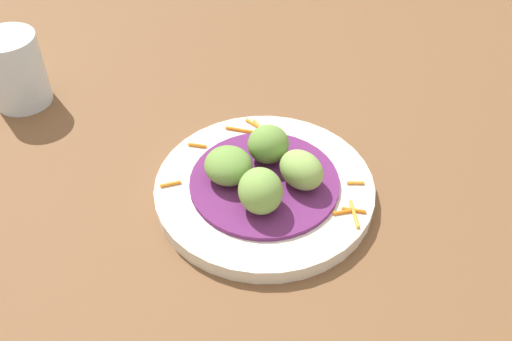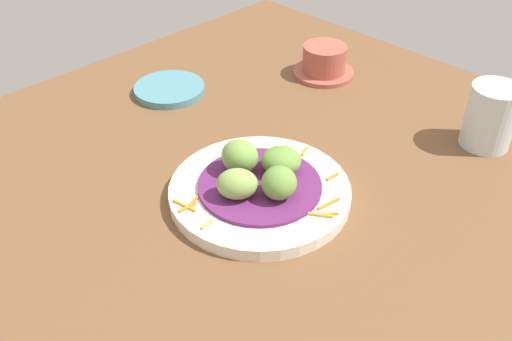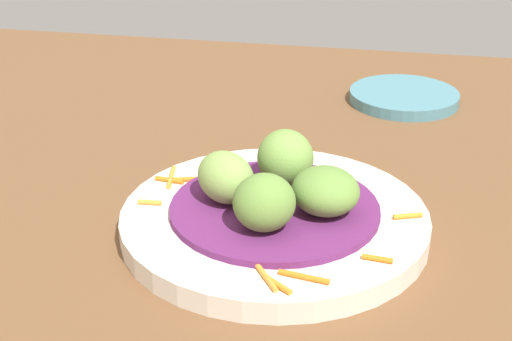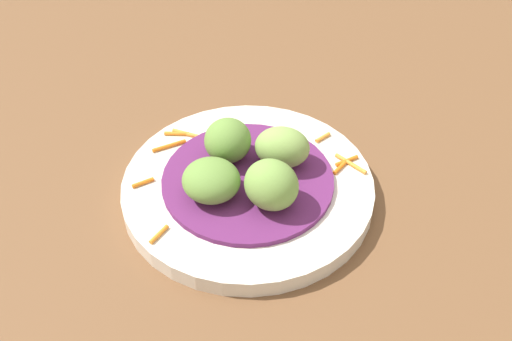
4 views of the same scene
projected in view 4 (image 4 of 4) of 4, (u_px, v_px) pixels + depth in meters
The scene contains 8 objects.
table_surface at pixel (234, 179), 66.70cm from camera, with size 110.00×110.00×2.00cm, color brown.
main_plate at pixel (248, 189), 62.94cm from camera, with size 24.54×24.54×1.80cm, color silver.
cabbage_bed at pixel (248, 180), 62.14cm from camera, with size 16.67×16.67×0.56cm, color #60235B.
carrot_garnish at pixel (242, 159), 64.54cm from camera, with size 22.61×16.97×0.40cm.
guac_scoop_left at pixel (226, 139), 62.90cm from camera, with size 4.59×4.71×4.36cm, color olive.
guac_scoop_center at pixel (211, 180), 59.13cm from camera, with size 5.45×5.22×3.60cm, color olive.
guac_scoop_right at pixel (271, 185), 57.91cm from camera, with size 4.65×5.15×4.71cm, color #759E47.
guac_scoop_back at pixel (282, 147), 62.15cm from camera, with size 4.10×5.36×4.07cm, color #84A851.
Camera 4 is at (26.03, 40.54, 47.19)cm, focal length 45.10 mm.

